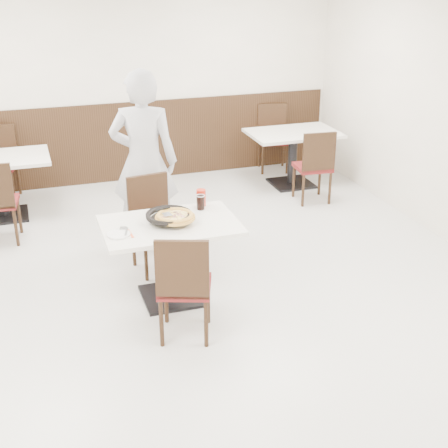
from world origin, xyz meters
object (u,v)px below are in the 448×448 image
object	(u,v)px
chair_near	(185,284)
bg_chair_right_near	(313,165)
diner_person	(144,162)
bg_chair_right_far	(273,139)
main_table	(171,261)
pizza_pan	(169,218)
red_cup	(201,198)
bg_table_right	(292,158)
side_plate	(119,234)
bg_table_left	(1,188)
pizza	(175,217)
cola_glass	(201,203)
chair_far	(156,226)

from	to	relation	value
chair_near	bg_chair_right_near	size ratio (longest dim) A/B	1.00
diner_person	bg_chair_right_far	size ratio (longest dim) A/B	2.02
main_table	pizza_pan	bearing A→B (deg)	95.78
main_table	red_cup	distance (m)	0.68
bg_table_right	diner_person	bearing A→B (deg)	-149.81
bg_table_right	bg_chair_right_near	size ratio (longest dim) A/B	1.26
side_plate	bg_chair_right_near	size ratio (longest dim) A/B	0.21
chair_near	bg_table_left	world-z (taller)	chair_near
side_plate	diner_person	size ratio (longest dim) A/B	0.10
chair_near	bg_chair_right_near	world-z (taller)	same
chair_near	red_cup	world-z (taller)	chair_near
diner_person	pizza	bearing A→B (deg)	109.74
bg_chair_right_near	bg_chair_right_far	distance (m)	1.32
cola_glass	chair_far	bearing A→B (deg)	133.96
chair_far	bg_table_right	size ratio (longest dim) A/B	0.79
chair_near	chair_far	size ratio (longest dim) A/B	1.00
chair_far	cola_glass	size ratio (longest dim) A/B	7.31
pizza	red_cup	xyz separation A→B (m)	(0.34, 0.35, 0.02)
main_table	bg_chair_right_near	distance (m)	2.99
pizza	red_cup	distance (m)	0.49
diner_person	cola_glass	bearing A→B (deg)	127.91
red_cup	bg_chair_right_near	distance (m)	2.51
bg_chair_right_near	main_table	bearing A→B (deg)	-135.81
main_table	diner_person	xyz separation A→B (m)	(0.02, 1.19, 0.59)
pizza	bg_table_right	xyz separation A→B (m)	(2.28, 2.56, -0.44)
cola_glass	bg_table_right	bearing A→B (deg)	49.28
bg_chair_right_far	pizza	bearing A→B (deg)	68.04
side_plate	bg_table_left	distance (m)	2.87
main_table	bg_chair_right_far	distance (m)	3.96
chair_far	pizza	xyz separation A→B (m)	(0.05, -0.63, 0.34)
diner_person	bg_table_right	bearing A→B (deg)	-131.12
pizza_pan	bg_table_right	size ratio (longest dim) A/B	0.27
pizza_pan	bg_table_left	bearing A→B (deg)	120.19
cola_glass	diner_person	world-z (taller)	diner_person
chair_near	side_plate	xyz separation A→B (m)	(-0.43, 0.51, 0.28)
red_cup	diner_person	world-z (taller)	diner_person
bg_chair_right_near	bg_table_right	bearing A→B (deg)	94.17
bg_table_right	bg_chair_right_far	size ratio (longest dim) A/B	1.26
pizza_pan	cola_glass	size ratio (longest dim) A/B	2.45
cola_glass	bg_table_left	size ratio (longest dim) A/B	0.11
diner_person	bg_table_right	distance (m)	2.73
main_table	pizza	size ratio (longest dim) A/B	3.38
pizza_pan	cola_glass	distance (m)	0.42
chair_far	bg_table_right	xyz separation A→B (m)	(2.33, 1.92, -0.10)
main_table	cola_glass	xyz separation A→B (m)	(0.35, 0.24, 0.44)
main_table	bg_table_right	size ratio (longest dim) A/B	1.00
bg_chair_right_near	cola_glass	bearing A→B (deg)	-134.95
diner_person	bg_table_left	bearing A→B (deg)	-23.65
cola_glass	main_table	bearing A→B (deg)	-145.98
chair_far	main_table	bearing A→B (deg)	82.03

